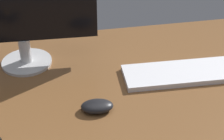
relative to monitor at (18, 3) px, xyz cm
name	(u,v)px	position (x,y,z in cm)	size (l,w,h in cm)	color
desk	(113,90)	(28.66, -21.01, -25.12)	(140.00, 84.00, 2.00)	brown
monitor	(18,3)	(0.00, 0.00, 0.00)	(53.25, 18.42, 42.96)	silver
keyboard	(184,73)	(54.76, -18.32, -23.15)	(42.87, 14.16, 1.94)	white
computer_mouse	(97,106)	(21.61, -31.53, -22.44)	(10.12, 6.37, 3.35)	black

